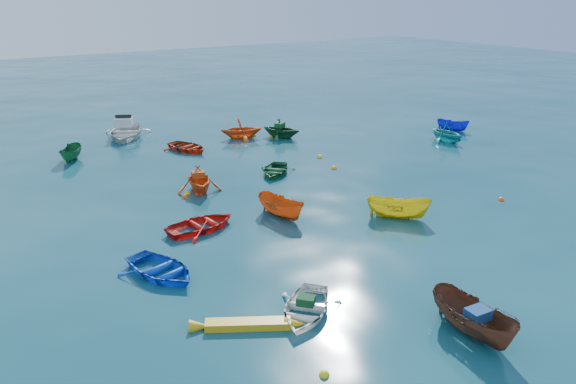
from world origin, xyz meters
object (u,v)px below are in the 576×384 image
dinghy_white_near (305,314)px  kayak_yellow (248,328)px  dinghy_blue_sw (161,275)px  motorboat_white (126,137)px

dinghy_white_near → kayak_yellow: 2.03m
dinghy_blue_sw → dinghy_white_near: size_ratio=1.11×
dinghy_blue_sw → kayak_yellow: size_ratio=0.98×
dinghy_blue_sw → dinghy_white_near: bearing=-75.7°
dinghy_white_near → motorboat_white: size_ratio=0.64×
dinghy_blue_sw → dinghy_white_near: dinghy_blue_sw is taller
dinghy_white_near → dinghy_blue_sw: bearing=168.5°
dinghy_white_near → kayak_yellow: bearing=-141.5°
dinghy_blue_sw → motorboat_white: motorboat_white is taller
dinghy_white_near → kayak_yellow: (-1.99, 0.36, 0.00)m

